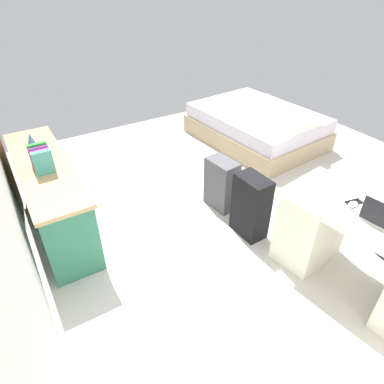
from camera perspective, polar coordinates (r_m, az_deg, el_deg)
The scene contains 10 objects.
ground_plane at distance 3.92m, azimuth 8.98°, elevation -2.94°, with size 5.88×5.88×0.00m, color beige.
desk at distance 3.13m, azimuth 27.09°, elevation -9.09°, with size 1.52×0.85×0.76m.
credenza at distance 3.73m, azimuth -22.69°, elevation -0.60°, with size 1.80×0.48×0.75m.
bed at distance 5.38m, azimuth 10.91°, elevation 10.90°, with size 2.01×1.56×0.58m.
suitcase_black at distance 3.41m, azimuth 9.92°, elevation -2.41°, with size 0.36×0.22×0.67m, color black.
suitcase_spare_grey at distance 3.78m, azimuth 5.01°, elevation 1.38°, with size 0.36×0.22×0.59m, color #4C4C51.
computer_mouse at distance 2.95m, azimuth 25.61°, elevation -1.88°, with size 0.06×0.10×0.03m, color white.
cell_phone_by_mouse at distance 3.00m, azimuth 25.73°, elevation -1.57°, with size 0.07×0.14×0.01m, color black.
book_row at distance 3.41m, azimuth -24.19°, elevation 5.24°, with size 0.28×0.17×0.23m.
figurine_small at distance 3.99m, azimuth -25.70°, elevation 8.21°, with size 0.08×0.08×0.11m, color #4C7FBF.
Camera 1 is at (-2.29, 2.11, 2.37)m, focal length 31.49 mm.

